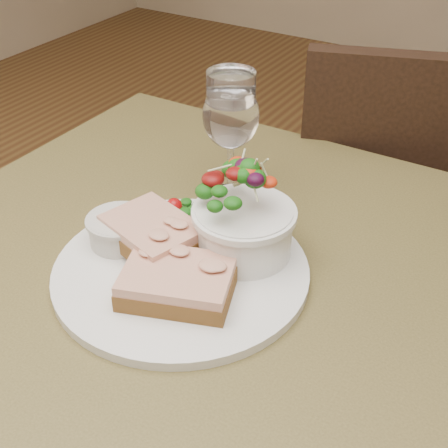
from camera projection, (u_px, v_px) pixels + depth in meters
The scene contains 9 objects.
cafe_table at pixel (201, 331), 0.81m from camera, with size 0.80×0.80×0.75m.
chair_far at pixel (387, 290), 1.42m from camera, with size 0.53×0.53×0.90m.
dinner_plate at pixel (181, 271), 0.75m from camera, with size 0.31×0.31×0.01m, color white.
sandwich_front at pixel (178, 282), 0.70m from camera, with size 0.15×0.13×0.03m.
sandwich_back at pixel (153, 233), 0.76m from camera, with size 0.14×0.12×0.03m.
ramekin at pixel (119, 229), 0.77m from camera, with size 0.07×0.07×0.04m.
salad_bowl at pixel (244, 211), 0.74m from camera, with size 0.12×0.12×0.13m.
garnish at pixel (183, 208), 0.84m from camera, with size 0.05×0.04×0.02m.
wine_glass at pixel (231, 120), 0.82m from camera, with size 0.08×0.08×0.18m.
Camera 1 is at (0.33, -0.49, 1.23)m, focal length 50.00 mm.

